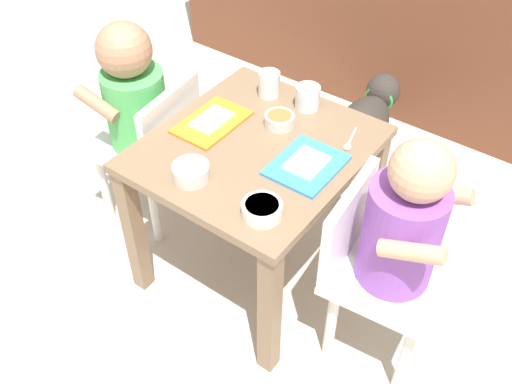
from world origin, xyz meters
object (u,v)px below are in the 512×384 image
Objects in this scene: seated_child_right at (398,232)px; water_cup_left at (269,85)px; dog at (363,126)px; spoon_by_left_tray at (350,141)px; veggie_bowl_near at (262,209)px; water_cup_right at (307,99)px; cereal_bowl_left_side at (279,119)px; food_tray_right at (307,165)px; food_tray_left at (212,122)px; veggie_bowl_far at (191,172)px; dining_table at (256,171)px; seated_child_left at (137,103)px.

water_cup_left is at bearing 155.97° from seated_child_right.
dog is 4.75× the size of spoon_by_left_tray.
veggie_bowl_near is 0.95× the size of spoon_by_left_tray.
water_cup_right reaches higher than cereal_bowl_left_side.
cereal_bowl_left_side is at bearing -165.98° from spoon_by_left_tray.
food_tray_right is 0.15m from spoon_by_left_tray.
veggie_bowl_far is at bearing -63.20° from food_tray_left.
water_cup_left is 0.12m from water_cup_right.
seated_child_right is at bearing -3.30° from food_tray_left.
dog is 5.21× the size of veggie_bowl_far.
dining_table is 7.93× the size of water_cup_left.
veggie_bowl_near is at bearing -146.87° from seated_child_right.
seated_child_right is 0.58m from food_tray_left.
seated_child_left is 9.43× the size of water_cup_left.
veggie_bowl_near is (0.16, -0.30, 0.00)m from cereal_bowl_left_side.
dog is 0.54m from spoon_by_left_tray.
water_cup_left is 0.81× the size of veggie_bowl_far.
food_tray_right is 0.18m from cereal_bowl_left_side.
veggie_bowl_near is (0.27, -0.41, -0.01)m from water_cup_left.
water_cup_right is 0.19m from spoon_by_left_tray.
veggie_bowl_far is at bearing -103.96° from dining_table.
food_tray_right is 2.60× the size of water_cup_left.
food_tray_right is (0.12, -0.58, 0.29)m from dog.
dining_table is 0.25m from water_cup_right.
veggie_bowl_near is (0.21, -0.00, -0.00)m from veggie_bowl_far.
veggie_bowl_near is at bearing -70.60° from water_cup_right.
water_cup_left reaches higher than dog.
seated_child_right is 0.48m from water_cup_right.
water_cup_right is at bearing 86.19° from dining_table.
seated_child_left is at bearing -127.06° from dog.
dining_table is at bearing 76.04° from veggie_bowl_far.
seated_child_left is at bearing -164.67° from cereal_bowl_left_side.
cereal_bowl_left_side is (-0.00, 0.11, 0.11)m from dining_table.
seated_child_right reaches higher than cereal_bowl_left_side.
food_tray_left is at bearing -146.06° from cereal_bowl_left_side.
water_cup_left reaches higher than spoon_by_left_tray.
dog is (0.45, 0.60, -0.24)m from seated_child_left.
seated_child_right is 10.35× the size of water_cup_right.
veggie_bowl_near is (0.16, -0.20, 0.11)m from dining_table.
cereal_bowl_left_side reaches higher than dog.
veggie_bowl_far is (0.38, -0.19, 0.06)m from seated_child_left.
seated_child_left is 0.44m from cereal_bowl_left_side.
seated_child_left reaches higher than spoon_by_left_tray.
seated_child_left is 0.58m from food_tray_right.
water_cup_right reaches higher than food_tray_left.
seated_child_left is 1.46× the size of dog.
water_cup_left reaches higher than dining_table.
water_cup_left is at bearing 117.18° from dining_table.
seated_child_left is 8.57× the size of cereal_bowl_left_side.
dog is 0.57m from cereal_bowl_left_side.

